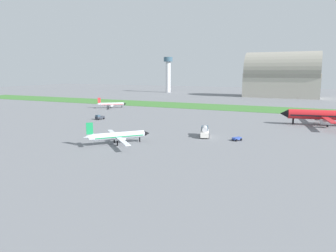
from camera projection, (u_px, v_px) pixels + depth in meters
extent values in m
plane|color=slate|center=(139.00, 135.00, 92.02)|extent=(600.00, 600.00, 0.00)
cube|color=#3D7533|center=(213.00, 107.00, 165.98)|extent=(360.00, 28.00, 0.08)
cylinder|color=red|center=(322.00, 115.00, 108.09)|extent=(22.69, 7.00, 3.43)
cone|color=black|center=(284.00, 114.00, 111.23)|extent=(3.62, 3.82, 3.36)
cube|color=black|center=(322.00, 115.00, 108.14)|extent=(21.47, 6.86, 0.48)
cube|color=red|center=(329.00, 120.00, 100.93)|extent=(4.56, 15.11, 0.34)
cube|color=red|center=(319.00, 114.00, 115.16)|extent=(4.56, 15.11, 0.34)
cylinder|color=#B7BABF|center=(326.00, 122.00, 103.71)|extent=(3.99, 2.46, 1.88)
cylinder|color=#B7BABF|center=(320.00, 118.00, 112.81)|extent=(3.99, 2.46, 1.88)
cylinder|color=black|center=(293.00, 121.00, 110.94)|extent=(0.62, 0.62, 2.18)
cylinder|color=black|center=(328.00, 124.00, 105.64)|extent=(0.62, 0.62, 2.18)
cylinder|color=black|center=(324.00, 122.00, 110.76)|extent=(0.62, 0.62, 2.18)
cylinder|color=silver|center=(119.00, 136.00, 80.89)|extent=(10.73, 11.25, 1.90)
cone|color=black|center=(146.00, 133.00, 83.77)|extent=(2.65, 2.65, 1.86)
cone|color=silver|center=(88.00, 137.00, 77.82)|extent=(3.06, 3.10, 1.71)
cube|color=#198C4C|center=(119.00, 136.00, 80.91)|extent=(10.24, 10.72, 0.27)
cube|color=silver|center=(113.00, 133.00, 85.54)|extent=(8.51, 8.11, 0.19)
cube|color=silver|center=(123.00, 141.00, 76.07)|extent=(8.51, 8.11, 0.19)
cylinder|color=#B7BABF|center=(117.00, 134.00, 84.03)|extent=(1.48, 1.52, 0.61)
cylinder|color=#B7BABF|center=(123.00, 139.00, 77.97)|extent=(1.48, 1.52, 0.61)
cube|color=#198C4C|center=(90.00, 128.00, 77.57)|extent=(1.33, 1.40, 3.03)
cube|color=silver|center=(89.00, 136.00, 79.18)|extent=(2.71, 2.65, 0.15)
cube|color=silver|center=(91.00, 138.00, 76.77)|extent=(2.71, 2.65, 0.15)
cylinder|color=black|center=(140.00, 140.00, 83.33)|extent=(0.34, 0.34, 1.33)
cylinder|color=black|center=(114.00, 140.00, 82.52)|extent=(0.34, 0.34, 1.33)
cylinder|color=black|center=(117.00, 143.00, 79.11)|extent=(0.34, 0.34, 1.33)
cylinder|color=silver|center=(112.00, 104.00, 160.95)|extent=(10.81, 8.21, 1.67)
cone|color=black|center=(125.00, 104.00, 162.17)|extent=(2.30, 2.29, 1.63)
cone|color=silver|center=(99.00, 104.00, 159.63)|extent=(2.77, 2.56, 1.50)
cube|color=red|center=(112.00, 104.00, 160.97)|extent=(10.28, 7.86, 0.23)
cube|color=silver|center=(112.00, 104.00, 165.37)|extent=(6.19, 8.20, 0.17)
cube|color=silver|center=(112.00, 106.00, 156.51)|extent=(6.19, 8.20, 0.17)
cylinder|color=#B7BABF|center=(112.00, 104.00, 163.86)|extent=(1.40, 1.20, 0.53)
cylinder|color=#B7BABF|center=(113.00, 105.00, 158.19)|extent=(1.40, 1.20, 0.53)
cube|color=red|center=(99.00, 100.00, 159.35)|extent=(1.35, 1.02, 2.67)
cube|color=silver|center=(99.00, 104.00, 160.83)|extent=(2.15, 2.49, 0.13)
cube|color=silver|center=(99.00, 104.00, 158.57)|extent=(2.15, 2.49, 0.13)
cylinder|color=black|center=(122.00, 107.00, 162.11)|extent=(0.30, 0.30, 1.17)
cylinder|color=black|center=(111.00, 107.00, 162.64)|extent=(0.30, 0.30, 1.17)
cylinder|color=black|center=(111.00, 107.00, 159.45)|extent=(0.30, 0.30, 1.17)
cube|color=white|center=(205.00, 133.00, 89.83)|extent=(4.17, 6.92, 1.40)
cylinder|color=silver|center=(205.00, 129.00, 88.81)|extent=(2.50, 3.87, 1.54)
cube|color=#334C60|center=(205.00, 128.00, 91.37)|extent=(2.60, 2.82, 1.20)
cylinder|color=black|center=(201.00, 134.00, 92.32)|extent=(0.44, 0.74, 0.70)
cylinder|color=black|center=(209.00, 134.00, 92.02)|extent=(0.44, 0.74, 0.70)
cylinder|color=black|center=(200.00, 137.00, 87.88)|extent=(0.44, 0.74, 0.70)
cylinder|color=black|center=(209.00, 137.00, 87.58)|extent=(0.44, 0.74, 0.70)
cube|color=#334FB2|center=(237.00, 138.00, 85.12)|extent=(2.61, 2.83, 0.55)
cylinder|color=black|center=(237.00, 140.00, 84.11)|extent=(0.61, 0.72, 0.70)
cylinder|color=black|center=(233.00, 139.00, 85.38)|extent=(0.61, 0.72, 0.70)
cylinder|color=black|center=(241.00, 139.00, 84.95)|extent=(0.61, 0.72, 0.70)
cylinder|color=black|center=(237.00, 138.00, 86.22)|extent=(0.61, 0.72, 0.70)
cube|color=#2D333D|center=(100.00, 117.00, 122.64)|extent=(2.57, 3.91, 0.90)
cube|color=#334C60|center=(98.00, 116.00, 121.71)|extent=(1.77, 1.61, 0.70)
cylinder|color=black|center=(99.00, 119.00, 121.20)|extent=(0.40, 0.74, 0.70)
cylinder|color=black|center=(96.00, 119.00, 122.27)|extent=(0.40, 0.74, 0.70)
cylinder|color=black|center=(104.00, 118.00, 123.17)|extent=(0.40, 0.74, 0.70)
cylinder|color=black|center=(101.00, 118.00, 124.24)|extent=(0.40, 0.74, 0.70)
cube|color=#B2AD9E|center=(281.00, 85.00, 227.04)|extent=(52.63, 24.14, 17.56)
cylinder|color=gray|center=(282.00, 70.00, 225.06)|extent=(51.58, 26.56, 26.56)
cylinder|color=silver|center=(168.00, 77.00, 278.68)|extent=(4.40, 4.40, 27.83)
cylinder|color=#38566B|center=(168.00, 59.00, 275.87)|extent=(8.00, 8.00, 4.00)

